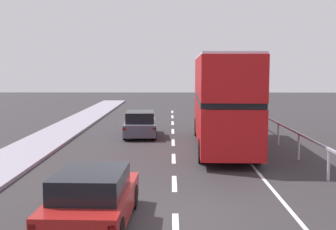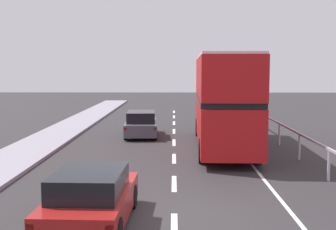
# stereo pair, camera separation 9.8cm
# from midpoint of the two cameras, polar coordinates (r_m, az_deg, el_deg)

# --- Properties ---
(ground_plane) EXTENTS (73.12, 120.00, 0.10)m
(ground_plane) POSITION_cam_midpoint_polar(r_m,az_deg,el_deg) (11.57, 0.70, -13.30)
(ground_plane) COLOR #2C292B
(lane_paint_markings) EXTENTS (3.21, 46.00, 0.01)m
(lane_paint_markings) POSITION_cam_midpoint_polar(r_m,az_deg,el_deg) (19.77, 5.99, -5.05)
(lane_paint_markings) COLOR silver
(lane_paint_markings) RESTS_ON ground
(bridge_side_railing) EXTENTS (0.10, 42.00, 1.13)m
(bridge_side_railing) POSITION_cam_midpoint_polar(r_m,az_deg,el_deg) (20.80, 15.05, -2.14)
(bridge_side_railing) COLOR #B8AEBF
(bridge_side_railing) RESTS_ON ground
(double_decker_bus_red) EXTENTS (2.76, 10.35, 4.40)m
(double_decker_bus_red) POSITION_cam_midpoint_polar(r_m,az_deg,el_deg) (21.16, 6.93, 2.08)
(double_decker_bus_red) COLOR #B41316
(double_decker_bus_red) RESTS_ON ground
(hatchback_car_near) EXTENTS (1.93, 4.12, 1.38)m
(hatchback_car_near) POSITION_cam_midpoint_polar(r_m,az_deg,el_deg) (10.98, -9.95, -10.57)
(hatchback_car_near) COLOR maroon
(hatchback_car_near) RESTS_ON ground
(sedan_car_ahead) EXTENTS (1.93, 4.12, 1.41)m
(sedan_car_ahead) POSITION_cam_midpoint_polar(r_m,az_deg,el_deg) (24.83, -3.72, -1.21)
(sedan_car_ahead) COLOR #454856
(sedan_car_ahead) RESTS_ON ground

